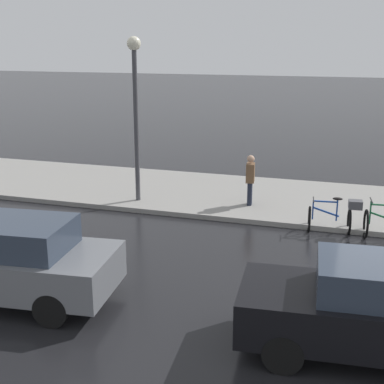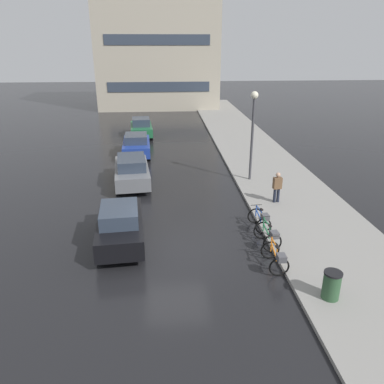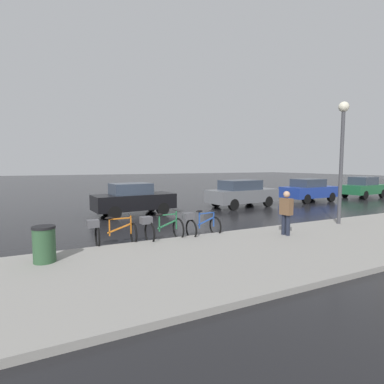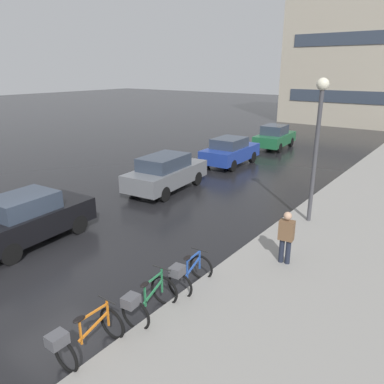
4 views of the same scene
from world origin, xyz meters
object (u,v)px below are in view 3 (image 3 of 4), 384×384
(car_grey, at_px, (242,193))
(trash_bin, at_px, (44,247))
(car_green, at_px, (364,187))
(pedestrian, at_px, (286,212))
(bicycle_third, at_px, (200,224))
(bicycle_nearest, at_px, (111,232))
(car_blue, at_px, (309,190))
(car_black, at_px, (133,199))
(streetlamp, at_px, (342,144))
(bicycle_second, at_px, (161,228))

(car_grey, height_order, trash_bin, car_grey)
(car_green, height_order, pedestrian, pedestrian)
(bicycle_third, relative_size, pedestrian, 0.84)
(bicycle_nearest, xyz_separation_m, car_blue, (-5.67, 14.64, 0.31))
(car_black, height_order, streetlamp, streetlamp)
(car_green, height_order, trash_bin, car_green)
(bicycle_third, distance_m, streetlamp, 6.66)
(bicycle_third, height_order, car_green, car_green)
(car_grey, bearing_deg, streetlamp, 0.42)
(streetlamp, distance_m, trash_bin, 11.14)
(car_green, distance_m, streetlamp, 13.58)
(bicycle_third, distance_m, trash_bin, 4.92)
(bicycle_second, height_order, car_blue, car_blue)
(bicycle_second, xyz_separation_m, trash_bin, (0.99, -3.39, 0.03))
(bicycle_second, bearing_deg, bicycle_nearest, -96.00)
(car_black, height_order, car_grey, car_grey)
(car_black, relative_size, pedestrian, 2.49)
(streetlamp, bearing_deg, bicycle_third, -98.29)
(bicycle_nearest, xyz_separation_m, streetlamp, (1.07, 8.94, 2.88))
(bicycle_second, xyz_separation_m, car_green, (-5.80, 18.91, 0.30))
(streetlamp, bearing_deg, car_black, -134.35)
(bicycle_nearest, xyz_separation_m, bicycle_third, (0.20, 2.99, 0.01))
(car_blue, distance_m, pedestrian, 11.64)
(bicycle_second, bearing_deg, car_grey, 127.97)
(streetlamp, bearing_deg, car_grey, -179.58)
(car_black, distance_m, pedestrian, 7.86)
(bicycle_second, height_order, car_grey, car_grey)
(pedestrian, relative_size, trash_bin, 1.59)
(bicycle_second, relative_size, bicycle_third, 1.03)
(bicycle_third, relative_size, car_blue, 0.34)
(pedestrian, bearing_deg, bicycle_second, -109.98)
(bicycle_third, relative_size, trash_bin, 1.33)
(streetlamp, bearing_deg, bicycle_nearest, -96.81)
(car_blue, bearing_deg, car_grey, -88.86)
(pedestrian, relative_size, streetlamp, 0.33)
(trash_bin, bearing_deg, bicycle_third, 101.17)
(bicycle_third, height_order, streetlamp, streetlamp)
(bicycle_second, bearing_deg, trash_bin, -73.77)
(bicycle_nearest, xyz_separation_m, pedestrian, (1.62, 5.55, 0.44))
(bicycle_nearest, height_order, bicycle_third, bicycle_third)
(car_green, bearing_deg, bicycle_third, -71.53)
(bicycle_nearest, bearing_deg, trash_bin, -57.79)
(car_green, bearing_deg, bicycle_nearest, -74.61)
(car_green, distance_m, pedestrian, 16.59)
(car_blue, xyz_separation_m, car_green, (0.03, 5.83, -0.00))
(car_black, distance_m, car_green, 18.25)
(bicycle_second, distance_m, car_grey, 9.30)
(car_grey, distance_m, trash_bin, 12.65)
(bicycle_third, bearing_deg, bicycle_nearest, -93.83)
(car_green, xyz_separation_m, trash_bin, (6.79, -22.30, -0.28))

